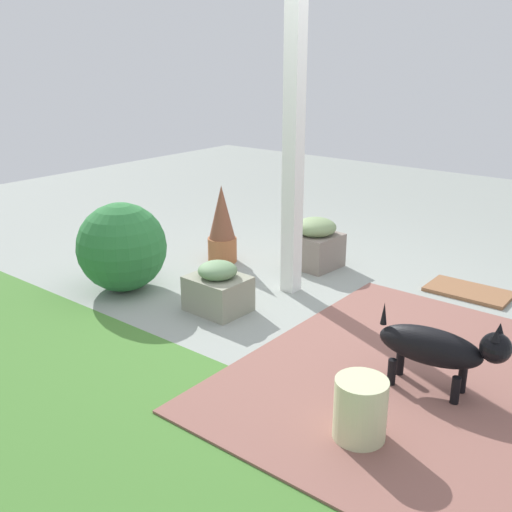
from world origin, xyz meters
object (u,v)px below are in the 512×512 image
Objects in this scene: terracotta_pot_spiky at (222,226)px; doormat at (469,291)px; porch_pillar at (294,143)px; stone_planter_mid at (218,289)px; ceramic_urn at (360,410)px; round_shrub at (122,247)px; dog at (439,348)px; stone_planter_nearest at (315,243)px.

terracotta_pot_spiky is 2.19m from doormat.
stone_planter_mid is (0.19, 0.67, -1.02)m from porch_pillar.
stone_planter_mid is at bearing 74.22° from porch_pillar.
round_shrub is at bearing -12.91° from ceramic_urn.
dog reaches higher than ceramic_urn.
dog is (-1.54, 0.76, -0.90)m from porch_pillar.
stone_planter_nearest is 1.27m from stone_planter_mid.
round_shrub is at bearing 80.50° from terracotta_pot_spiky.
round_shrub reaches higher than stone_planter_nearest.
porch_pillar is at bearing 35.83° from doormat.
round_shrub is 2.62m from dog.
dog is at bearing 159.07° from terracotta_pot_spiky.
terracotta_pot_spiky reaches higher than stone_planter_nearest.
porch_pillar is at bearing 105.16° from stone_planter_nearest.
stone_planter_nearest is 2.56m from ceramic_urn.
stone_planter_nearest is at bearing -150.50° from terracotta_pot_spiky.
terracotta_pot_spiky is at bearing -20.93° from dog.
stone_planter_mid is 2.03m from doormat.
dog is (-1.73, 0.09, 0.11)m from stone_planter_mid.
stone_planter_mid is 1.74m from dog.
porch_pillar is at bearing -105.78° from stone_planter_mid.
doormat is at bearing -162.34° from terracotta_pot_spiky.
porch_pillar is 2.24m from ceramic_urn.
stone_planter_mid is (0.03, 1.27, -0.05)m from stone_planter_nearest.
round_shrub is 1.00× the size of terracotta_pot_spiky.
terracotta_pot_spiky is at bearing -49.84° from stone_planter_mid.
round_shrub is at bearing 36.76° from doormat.
ceramic_urn is (-1.61, 0.74, -0.01)m from stone_planter_mid.
stone_planter_nearest is 0.70× the size of doormat.
stone_planter_mid is at bearing 88.82° from stone_planter_nearest.
stone_planter_nearest is 1.34× the size of ceramic_urn.
round_shrub reaches higher than ceramic_urn.
dog reaches higher than stone_planter_nearest.
stone_planter_nearest reaches higher than stone_planter_mid.
doormat is at bearing -143.24° from round_shrub.
porch_pillar is 1.85m from doormat.
doormat is at bearing -169.83° from stone_planter_nearest.
doormat is (-1.32, -0.24, -0.20)m from stone_planter_nearest.
round_shrub is (0.89, 0.16, 0.19)m from stone_planter_mid.
dog reaches higher than doormat.
stone_planter_nearest is 0.86m from terracotta_pot_spiky.
terracotta_pot_spiky is (0.91, -0.18, -0.85)m from porch_pillar.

